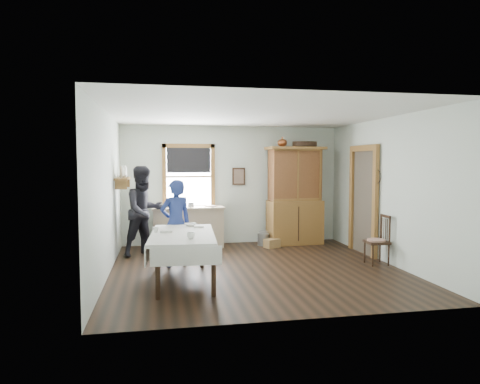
# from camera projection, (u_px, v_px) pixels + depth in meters

# --- Properties ---
(room) EXTENTS (5.01, 5.01, 2.70)m
(room) POSITION_uv_depth(u_px,v_px,m) (256.00, 192.00, 7.44)
(room) COLOR black
(room) RESTS_ON ground
(window) EXTENTS (1.18, 0.07, 1.48)m
(window) POSITION_uv_depth(u_px,v_px,m) (189.00, 173.00, 9.66)
(window) COLOR white
(window) RESTS_ON room
(doorway) EXTENTS (0.09, 1.14, 2.22)m
(doorway) POSITION_uv_depth(u_px,v_px,m) (364.00, 197.00, 8.74)
(doorway) COLOR #494034
(doorway) RESTS_ON room
(wall_shelf) EXTENTS (0.24, 1.00, 0.44)m
(wall_shelf) POSITION_uv_depth(u_px,v_px,m) (123.00, 177.00, 8.50)
(wall_shelf) COLOR brown
(wall_shelf) RESTS_ON room
(framed_picture) EXTENTS (0.30, 0.04, 0.40)m
(framed_picture) POSITION_uv_depth(u_px,v_px,m) (239.00, 176.00, 9.87)
(framed_picture) COLOR #321F11
(framed_picture) RESTS_ON room
(rug_beater) EXTENTS (0.01, 0.27, 0.27)m
(rug_beater) POSITION_uv_depth(u_px,v_px,m) (377.00, 170.00, 8.17)
(rug_beater) COLOR black
(rug_beater) RESTS_ON room
(work_counter) EXTENTS (1.58, 0.63, 0.90)m
(work_counter) POSITION_uv_depth(u_px,v_px,m) (188.00, 227.00, 9.42)
(work_counter) COLOR tan
(work_counter) RESTS_ON room
(china_hutch) EXTENTS (1.34, 0.70, 2.23)m
(china_hutch) POSITION_uv_depth(u_px,v_px,m) (295.00, 196.00, 9.80)
(china_hutch) COLOR brown
(china_hutch) RESTS_ON room
(dining_table) EXTENTS (1.13, 1.98, 0.77)m
(dining_table) POSITION_uv_depth(u_px,v_px,m) (183.00, 257.00, 6.70)
(dining_table) COLOR silver
(dining_table) RESTS_ON room
(spindle_chair) EXTENTS (0.44, 0.44, 0.91)m
(spindle_chair) POSITION_uv_depth(u_px,v_px,m) (377.00, 240.00, 7.83)
(spindle_chair) COLOR #321F11
(spindle_chair) RESTS_ON room
(pail) EXTENTS (0.30, 0.30, 0.27)m
(pail) POSITION_uv_depth(u_px,v_px,m) (263.00, 239.00, 9.65)
(pail) COLOR gray
(pail) RESTS_ON room
(wicker_basket) EXTENTS (0.39, 0.34, 0.19)m
(wicker_basket) POSITION_uv_depth(u_px,v_px,m) (272.00, 243.00, 9.40)
(wicker_basket) COLOR #976C44
(wicker_basket) RESTS_ON room
(woman_blue) EXTENTS (0.61, 0.49, 1.45)m
(woman_blue) POSITION_uv_depth(u_px,v_px,m) (176.00, 226.00, 7.68)
(woman_blue) COLOR navy
(woman_blue) RESTS_ON room
(figure_dark) EXTENTS (1.02, 0.97, 1.67)m
(figure_dark) POSITION_uv_depth(u_px,v_px,m) (144.00, 214.00, 8.57)
(figure_dark) COLOR black
(figure_dark) RESTS_ON room
(table_cup_a) EXTENTS (0.15, 0.15, 0.09)m
(table_cup_a) POSITION_uv_depth(u_px,v_px,m) (191.00, 236.00, 6.17)
(table_cup_a) COLOR white
(table_cup_a) RESTS_ON dining_table
(table_cup_b) EXTENTS (0.09, 0.09, 0.09)m
(table_cup_b) POSITION_uv_depth(u_px,v_px,m) (156.00, 230.00, 6.73)
(table_cup_b) COLOR white
(table_cup_b) RESTS_ON dining_table
(table_bowl) EXTENTS (0.28, 0.28, 0.05)m
(table_bowl) POSITION_uv_depth(u_px,v_px,m) (190.00, 225.00, 7.41)
(table_bowl) COLOR white
(table_bowl) RESTS_ON dining_table
(counter_book) EXTENTS (0.24, 0.26, 0.02)m
(counter_book) POSITION_uv_depth(u_px,v_px,m) (208.00, 206.00, 9.37)
(counter_book) COLOR brown
(counter_book) RESTS_ON work_counter
(counter_bowl) EXTENTS (0.23, 0.23, 0.06)m
(counter_bowl) POSITION_uv_depth(u_px,v_px,m) (169.00, 206.00, 9.30)
(counter_bowl) COLOR white
(counter_bowl) RESTS_ON work_counter
(shelf_bowl) EXTENTS (0.22, 0.22, 0.05)m
(shelf_bowl) POSITION_uv_depth(u_px,v_px,m) (123.00, 176.00, 8.51)
(shelf_bowl) COLOR white
(shelf_bowl) RESTS_ON wall_shelf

